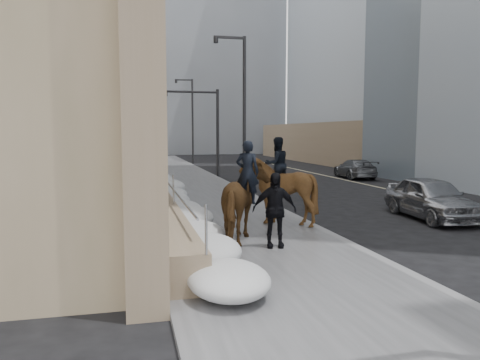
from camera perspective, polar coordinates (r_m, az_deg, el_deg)
The scene contains 16 objects.
ground at distance 10.92m, azimuth 3.66°, elevation -10.45°, with size 140.00×140.00×0.00m, color black.
sidewalk at distance 20.47m, azimuth -4.64°, elevation -2.61°, with size 5.00×80.00×0.12m, color #48484B.
curb at distance 21.03m, azimuth 2.44°, elevation -2.38°, with size 0.24×80.00×0.12m, color slate.
lane_line at distance 24.39m, azimuth 20.54°, elevation -1.74°, with size 0.15×70.00×0.01m, color #BFB78C.
limestone_building at distance 30.61m, azimuth -18.06°, elevation 16.55°, with size 6.10×44.00×18.00m.
bg_building_mid at distance 71.21m, azimuth -7.89°, elevation 14.61°, with size 30.00×12.00×28.00m, color slate.
bg_building_far at distance 82.35m, azimuth -15.76°, elevation 10.45°, with size 24.00×12.00×20.00m, color gray.
streetlight_mid at distance 24.76m, azimuth 0.17°, elevation 9.35°, with size 1.71×0.24×8.00m.
streetlight_far at distance 44.42m, azimuth -6.01°, elevation 7.76°, with size 1.71×0.24×8.00m.
traffic_signal at distance 32.44m, azimuth -4.36°, elevation 7.48°, with size 4.10×0.22×6.00m.
snow_bank at distance 18.38m, azimuth -8.12°, elevation -2.33°, with size 1.70×18.10×0.76m.
mounted_horse_left at distance 12.60m, azimuth 0.67°, elevation -2.47°, with size 1.99×2.77×2.72m.
mounted_horse_right at distance 14.95m, azimuth 4.60°, elevation -0.81°, with size 2.21×2.38×2.79m.
pedestrian at distance 12.00m, azimuth 4.21°, elevation -3.65°, with size 1.13×0.47×1.93m, color black.
car_silver at distance 17.86m, azimuth 22.29°, elevation -2.04°, with size 1.77×4.40×1.50m, color gray.
car_grey at distance 32.19m, azimuth 13.83°, elevation 1.34°, with size 1.78×4.39×1.27m, color #5B5E63.
Camera 1 is at (-3.11, -10.01, 3.06)m, focal length 35.00 mm.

